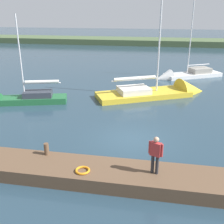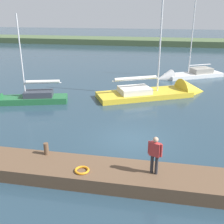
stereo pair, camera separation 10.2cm
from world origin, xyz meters
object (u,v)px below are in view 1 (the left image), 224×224
Objects in this scene: life_ring_buoy at (83,170)px; person_on_dock at (156,153)px; sailboat_behind_pier at (165,94)px; mooring_post_near at (46,149)px; sailboat_outer_mooring at (22,101)px; sailboat_mid_channel at (183,77)px.

life_ring_buoy is 0.38× the size of person_on_dock.
mooring_post_near is at bearing -140.17° from sailboat_behind_pier.
life_ring_buoy is 12.85m from sailboat_outer_mooring.
mooring_post_near is 21.90m from sailboat_mid_channel.
life_ring_buoy is at bearing -130.80° from sailboat_behind_pier.
life_ring_buoy is at bearing 47.15° from sailboat_mid_channel.
life_ring_buoy is at bearing 119.68° from person_on_dock.
sailboat_outer_mooring reaches higher than life_ring_buoy.
sailboat_outer_mooring is at bearing -51.04° from life_ring_buoy.
person_on_dock is at bearing 54.94° from sailboat_mid_channel.
sailboat_outer_mooring is at bearing 12.06° from sailboat_mid_channel.
person_on_dock is at bearing -118.82° from sailboat_behind_pier.
sailboat_outer_mooring is at bearing 173.95° from sailboat_behind_pier.
person_on_dock reaches higher than life_ring_buoy.
sailboat_behind_pier reaches higher than person_on_dock.
sailboat_behind_pier reaches higher than sailboat_outer_mooring.
sailboat_mid_channel is (-7.73, -20.48, -0.82)m from mooring_post_near.
sailboat_outer_mooring is (5.93, -8.84, -0.76)m from mooring_post_near.
sailboat_behind_pier is at bearing -113.33° from mooring_post_near.
sailboat_mid_channel is at bearing -155.60° from sailboat_outer_mooring.
mooring_post_near is at bearing 40.96° from sailboat_mid_channel.
sailboat_mid_channel is 5.87× the size of person_on_dock.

